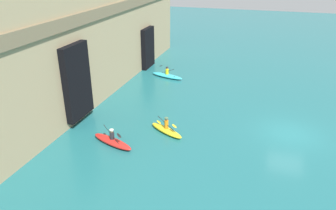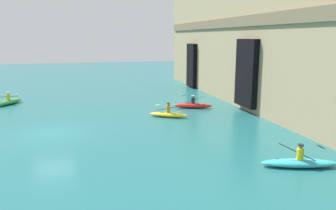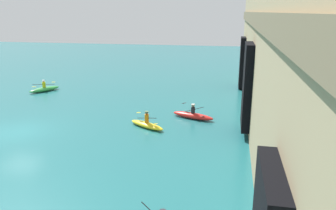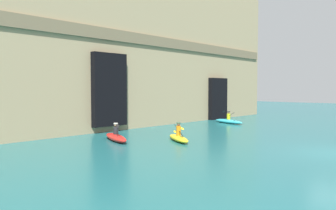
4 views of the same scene
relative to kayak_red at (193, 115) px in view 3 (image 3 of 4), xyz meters
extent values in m
plane|color=#1E6066|center=(5.05, -11.21, -0.25)|extent=(120.00, 120.00, 0.00)
cube|color=#9E8966|center=(2.77, 6.93, 6.88)|extent=(45.47, 5.92, 14.26)
cube|color=brown|center=(2.77, 3.92, 7.05)|extent=(44.56, 0.24, 0.87)
cube|color=black|center=(-11.36, 3.82, 2.42)|extent=(2.49, 0.70, 5.16)
cube|color=black|center=(2.32, 3.82, 2.92)|extent=(2.93, 0.70, 5.43)
ellipsoid|color=red|center=(0.00, 0.00, -0.03)|extent=(1.79, 3.36, 0.44)
cylinder|color=#232328|center=(0.00, 0.00, 0.42)|extent=(0.31, 0.31, 0.46)
sphere|color=#9E704C|center=(0.00, 0.00, 0.75)|extent=(0.22, 0.22, 0.22)
cylinder|color=silver|center=(0.00, 0.00, 0.84)|extent=(0.27, 0.27, 0.06)
cylinder|color=black|center=(0.00, 0.00, 0.44)|extent=(1.04, 1.70, 0.83)
ellipsoid|color=black|center=(-0.44, -0.74, 0.79)|extent=(0.37, 0.46, 0.21)
ellipsoid|color=black|center=(0.44, 0.74, 0.09)|extent=(0.37, 0.46, 0.21)
ellipsoid|color=green|center=(-5.78, -15.76, -0.03)|extent=(3.15, 2.33, 0.43)
cylinder|color=gold|center=(-5.78, -15.76, 0.44)|extent=(0.33, 0.33, 0.52)
sphere|color=beige|center=(-5.78, -15.76, 0.80)|extent=(0.20, 0.20, 0.20)
cylinder|color=silver|center=(-5.78, -15.76, 0.88)|extent=(0.25, 0.25, 0.06)
cylinder|color=black|center=(-5.78, -15.76, 0.47)|extent=(1.68, 1.46, 0.28)
ellipsoid|color=yellow|center=(-6.51, -15.12, 0.58)|extent=(0.45, 0.43, 0.10)
ellipsoid|color=yellow|center=(-5.04, -16.40, 0.35)|extent=(0.45, 0.43, 0.10)
ellipsoid|color=yellow|center=(2.60, -2.89, -0.07)|extent=(2.06, 2.91, 0.36)
cylinder|color=orange|center=(2.60, -2.89, 0.41)|extent=(0.29, 0.29, 0.59)
sphere|color=brown|center=(2.60, -2.89, 0.81)|extent=(0.21, 0.21, 0.21)
cylinder|color=#4C6B4C|center=(2.60, -2.89, 0.89)|extent=(0.26, 0.26, 0.06)
cylinder|color=black|center=(2.60, -2.89, 0.44)|extent=(1.15, 1.67, 0.49)
ellipsoid|color=yellow|center=(2.11, -3.62, 0.64)|extent=(0.40, 0.47, 0.15)
ellipsoid|color=yellow|center=(3.10, -2.17, 0.23)|extent=(0.40, 0.47, 0.15)
camera|label=1|loc=(-16.65, -9.12, 11.03)|focal=35.00mm
camera|label=2|loc=(26.25, -9.14, 5.79)|focal=35.00mm
camera|label=3|loc=(23.36, 2.69, 7.52)|focal=35.00mm
camera|label=4|loc=(-12.51, -16.17, 3.01)|focal=35.00mm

